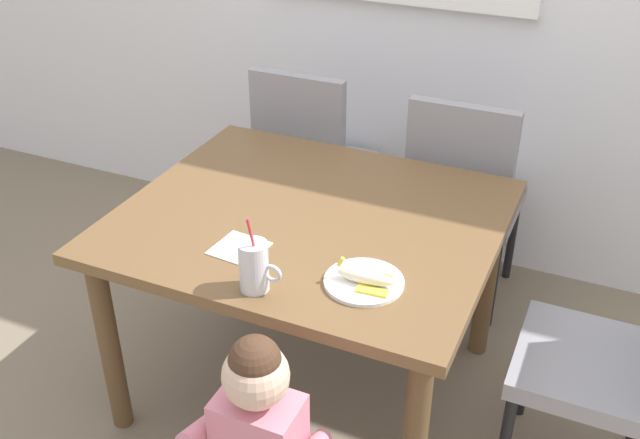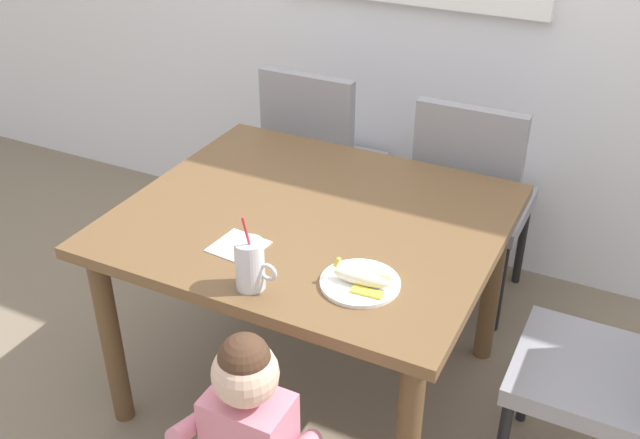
% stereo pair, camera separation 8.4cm
% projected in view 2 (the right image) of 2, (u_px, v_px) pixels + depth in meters
% --- Properties ---
extents(ground_plane, '(24.00, 24.00, 0.00)m').
position_uv_depth(ground_plane, '(313.00, 383.00, 2.79)').
color(ground_plane, '#7A6B56').
extents(dining_table, '(1.22, 1.06, 0.75)m').
position_uv_depth(dining_table, '(312.00, 240.00, 2.46)').
color(dining_table, brown).
rests_on(dining_table, ground).
extents(dining_chair_left, '(0.44, 0.44, 0.96)m').
position_uv_depth(dining_chair_left, '(319.00, 157.00, 3.25)').
color(dining_chair_left, gray).
rests_on(dining_chair_left, ground).
extents(dining_chair_right, '(0.44, 0.45, 0.96)m').
position_uv_depth(dining_chair_right, '(470.00, 195.00, 2.95)').
color(dining_chair_right, gray).
rests_on(dining_chair_right, ground).
extents(dining_chair_far, '(0.44, 0.44, 0.96)m').
position_uv_depth(dining_chair_far, '(626.00, 359.00, 2.11)').
color(dining_chair_far, gray).
rests_on(dining_chair_far, ground).
extents(toddler_standing, '(0.33, 0.24, 0.84)m').
position_uv_depth(toddler_standing, '(249.00, 431.00, 1.89)').
color(toddler_standing, '#3F4760').
rests_on(toddler_standing, ground).
extents(milk_cup, '(0.13, 0.08, 0.25)m').
position_uv_depth(milk_cup, '(250.00, 267.00, 2.03)').
color(milk_cup, silver).
rests_on(milk_cup, dining_table).
extents(snack_plate, '(0.23, 0.23, 0.01)m').
position_uv_depth(snack_plate, '(360.00, 283.00, 2.07)').
color(snack_plate, white).
rests_on(snack_plate, dining_table).
extents(peeled_banana, '(0.17, 0.11, 0.07)m').
position_uv_depth(peeled_banana, '(362.00, 279.00, 2.05)').
color(peeled_banana, '#F4EAC6').
rests_on(peeled_banana, snack_plate).
extents(paper_napkin, '(0.16, 0.16, 0.00)m').
position_uv_depth(paper_napkin, '(239.00, 246.00, 2.24)').
color(paper_napkin, white).
rests_on(paper_napkin, dining_table).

